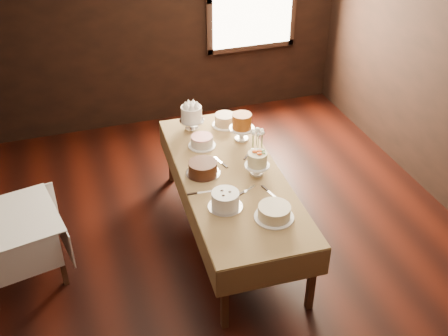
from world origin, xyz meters
TOP-DOWN VIEW (x-y plane):
  - floor at (0.00, 0.00)m, footprint 5.00×6.00m
  - wall_back at (0.00, 3.00)m, footprint 5.00×0.02m
  - display_table at (0.12, 0.37)m, footprint 1.04×2.45m
  - side_table at (-1.90, 0.43)m, footprint 0.94×0.94m
  - cake_meringue at (0.00, 1.31)m, footprint 0.31×0.31m
  - cake_speckled at (0.36, 1.28)m, footprint 0.28×0.28m
  - cake_lattice at (0.01, 0.94)m, footprint 0.30×0.30m
  - cake_caramel at (0.44, 0.94)m, footprint 0.27×0.27m
  - cake_chocolate at (-0.13, 0.45)m, footprint 0.38×0.38m
  - cake_flowers at (0.36, 0.29)m, footprint 0.26×0.26m
  - cake_swirl at (-0.09, -0.10)m, footprint 0.31×0.31m
  - cake_cream at (0.26, -0.37)m, footprint 0.34×0.34m
  - cake_server_a at (0.21, 0.09)m, footprint 0.22×0.13m
  - cake_server_b at (0.37, -0.07)m, footprint 0.08×0.24m
  - cake_server_c at (0.08, 0.63)m, footprint 0.08×0.24m
  - cake_server_d at (0.44, 0.68)m, footprint 0.18×0.19m
  - cake_server_e at (-0.19, 0.16)m, footprint 0.24×0.04m
  - flower_vase at (0.45, 0.52)m, footprint 0.13×0.13m
  - flower_bouquet at (0.45, 0.52)m, footprint 0.14×0.14m

SIDE VIEW (x-z plane):
  - floor at x=0.00m, z-range -0.01..0.01m
  - side_table at x=-1.90m, z-range 0.26..0.92m
  - display_table at x=0.12m, z-range 0.32..1.07m
  - cake_server_a at x=0.21m, z-range 0.75..0.76m
  - cake_server_b at x=0.37m, z-range 0.75..0.76m
  - cake_server_c at x=0.08m, z-range 0.75..0.76m
  - cake_server_d at x=0.44m, z-range 0.75..0.76m
  - cake_server_e at x=-0.19m, z-range 0.75..0.76m
  - cake_lattice at x=0.01m, z-range 0.75..0.85m
  - cake_cream at x=0.26m, z-range 0.75..0.86m
  - cake_chocolate at x=-0.13m, z-range 0.75..0.87m
  - cake_speckled at x=0.36m, z-range 0.74..0.88m
  - flower_vase at x=0.45m, z-range 0.75..0.88m
  - cake_swirl at x=-0.09m, z-range 0.74..0.90m
  - cake_flowers at x=0.36m, z-range 0.73..0.98m
  - cake_meringue at x=0.00m, z-range 0.74..1.02m
  - cake_caramel at x=0.44m, z-range 0.73..1.03m
  - flower_bouquet at x=0.45m, z-range 0.90..1.10m
  - wall_back at x=0.00m, z-range 0.00..2.80m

